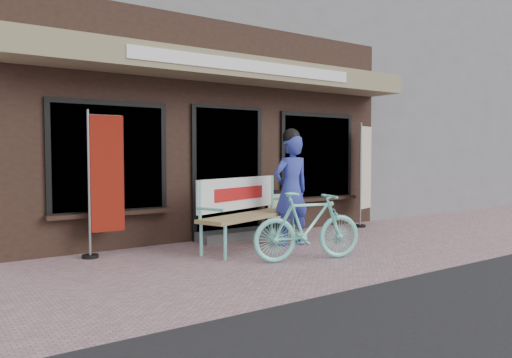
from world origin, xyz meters
TOP-DOWN VIEW (x-y plane):
  - ground at (0.00, 0.00)m, footprint 70.00×70.00m
  - storefront at (0.00, 4.96)m, footprint 7.00×6.77m
  - neighbor_right_near at (8.50, 5.50)m, footprint 10.00×7.00m
  - bench at (-0.24, 1.08)m, footprint 1.99×1.09m
  - person at (0.44, 0.84)m, footprint 0.64×0.43m
  - bicycle at (-0.08, -0.16)m, footprint 1.58×0.83m
  - nobori_red at (-2.19, 1.64)m, footprint 0.59×0.23m
  - nobori_cream at (2.89, 1.60)m, footprint 0.59×0.31m
  - menu_stand at (0.73, 1.59)m, footprint 0.40×0.19m

SIDE VIEW (x-z plane):
  - ground at x=0.00m, z-range 0.00..0.00m
  - menu_stand at x=0.73m, z-range 0.01..0.80m
  - bicycle at x=-0.08m, z-range 0.00..0.91m
  - bench at x=-0.24m, z-range 0.09..1.14m
  - person at x=0.44m, z-range -0.02..1.78m
  - nobori_cream at x=2.89m, z-range 0.03..2.03m
  - nobori_red at x=-2.19m, z-range 0.03..2.04m
  - neighbor_right_near at x=8.50m, z-range 0.00..5.60m
  - storefront at x=0.00m, z-range -0.01..5.99m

